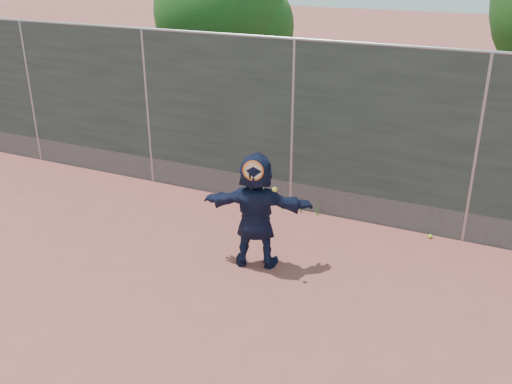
% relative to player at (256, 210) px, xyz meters
% --- Properties ---
extents(ground, '(80.00, 80.00, 0.00)m').
position_rel_player_xyz_m(ground, '(-0.28, -1.42, -0.87)').
color(ground, '#9E4C42').
rests_on(ground, ground).
extents(player, '(1.69, 0.93, 1.74)m').
position_rel_player_xyz_m(player, '(0.00, 0.00, 0.00)').
color(player, '#141A37').
rests_on(player, ground).
extents(ball_ground, '(0.07, 0.07, 0.07)m').
position_rel_player_xyz_m(ball_ground, '(2.23, 1.93, -0.84)').
color(ball_ground, gold).
rests_on(ball_ground, ground).
extents(fence, '(20.00, 0.06, 3.03)m').
position_rel_player_xyz_m(fence, '(-0.28, 2.08, 0.71)').
color(fence, '#38423D').
rests_on(fence, ground).
extents(swing_action, '(0.50, 0.14, 0.51)m').
position_rel_player_xyz_m(swing_action, '(0.08, -0.20, 0.65)').
color(swing_action, orange).
rests_on(swing_action, ground).
extents(tree_left, '(3.15, 3.00, 4.53)m').
position_rel_player_xyz_m(tree_left, '(-3.13, 5.13, 2.07)').
color(tree_left, '#382314').
rests_on(tree_left, ground).
extents(weed_clump, '(0.68, 0.07, 0.30)m').
position_rel_player_xyz_m(weed_clump, '(0.01, 1.96, -0.74)').
color(weed_clump, '#387226').
rests_on(weed_clump, ground).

